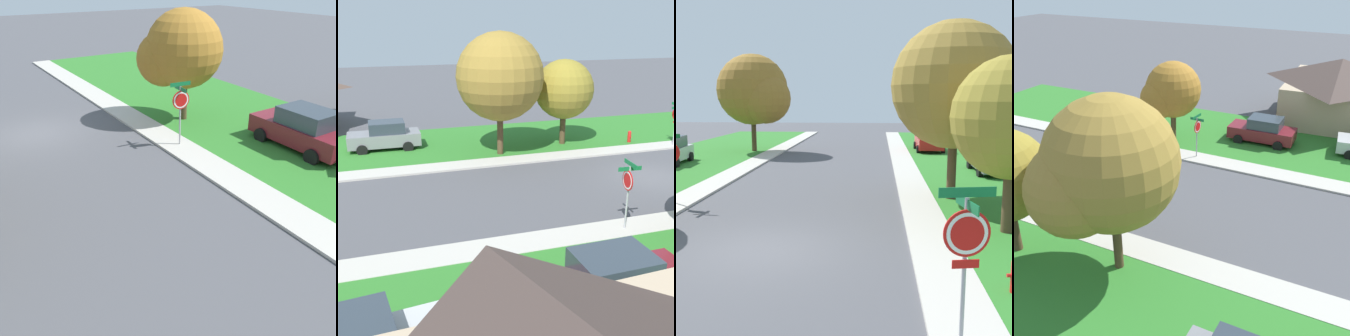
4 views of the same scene
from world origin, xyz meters
TOP-DOWN VIEW (x-y plane):
  - ground_plane at (0.00, 0.00)m, footprint 120.00×120.00m
  - sidewalk_west at (-4.70, 12.00)m, footprint 1.40×56.00m
  - stop_sign_far_corner at (-4.80, 4.74)m, footprint 0.92×0.92m
  - car_maroon_near_corner at (-8.98, 7.61)m, footprint 2.10×4.33m
  - tree_sidewalk_near at (-6.58, 1.93)m, footprint 3.92×3.64m

SIDE VIEW (x-z plane):
  - ground_plane at x=0.00m, z-range 0.00..0.00m
  - sidewalk_west at x=-4.70m, z-range 0.00..0.10m
  - car_maroon_near_corner at x=-8.98m, z-range -0.01..1.75m
  - stop_sign_far_corner at x=-4.80m, z-range 0.50..3.27m
  - tree_sidewalk_near at x=-6.58m, z-range 0.70..6.00m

